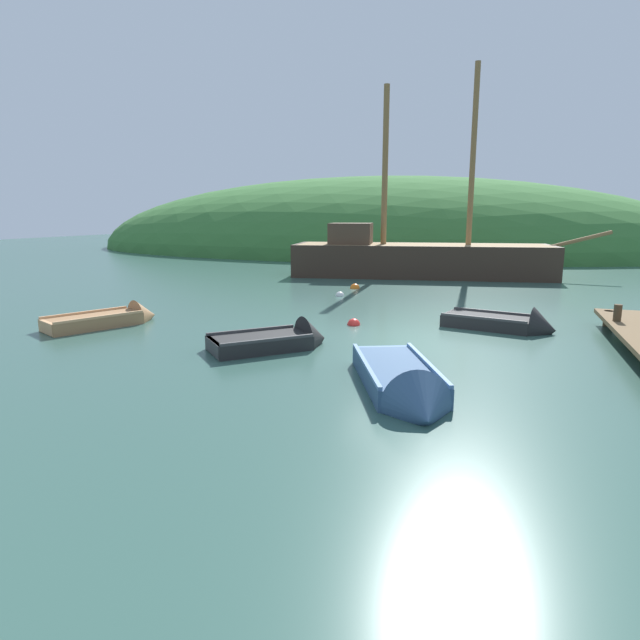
# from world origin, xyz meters

# --- Properties ---
(ground_plane) EXTENTS (120.00, 120.00, 0.00)m
(ground_plane) POSITION_xyz_m (0.00, 0.00, 0.00)
(ground_plane) COLOR #33564C
(shore_hill) EXTENTS (55.49, 27.64, 13.20)m
(shore_hill) POSITION_xyz_m (-8.43, 34.57, 0.00)
(shore_hill) COLOR #387033
(shore_hill) RESTS_ON ground
(sailing_ship) EXTENTS (16.15, 5.82, 11.43)m
(sailing_ship) POSITION_xyz_m (-1.57, 14.85, 0.63)
(sailing_ship) COLOR #38281E
(sailing_ship) RESTS_ON ground
(rowboat_outer_left) EXTENTS (2.99, 2.99, 1.23)m
(rowboat_outer_left) POSITION_xyz_m (-2.50, -1.83, 0.12)
(rowboat_outer_left) COLOR black
(rowboat_outer_left) RESTS_ON ground
(rowboat_near_dock) EXTENTS (3.30, 1.93, 1.21)m
(rowboat_near_dock) POSITION_xyz_m (2.88, 2.18, 0.12)
(rowboat_near_dock) COLOR black
(rowboat_near_dock) RESTS_ON ground
(rowboat_center) EXTENTS (2.66, 4.02, 1.23)m
(rowboat_center) POSITION_xyz_m (1.03, -4.37, 0.13)
(rowboat_center) COLOR #335175
(rowboat_center) RESTS_ON ground
(rowboat_far) EXTENTS (2.43, 3.44, 1.08)m
(rowboat_far) POSITION_xyz_m (-8.38, -0.91, 0.12)
(rowboat_far) COLOR #9E7047
(rowboat_far) RESTS_ON ground
(buoy_red) EXTENTS (0.39, 0.39, 0.39)m
(buoy_red) POSITION_xyz_m (-1.47, 1.40, 0.00)
(buoy_red) COLOR red
(buoy_red) RESTS_ON ground
(buoy_orange) EXTENTS (0.43, 0.43, 0.43)m
(buoy_orange) POSITION_xyz_m (-3.50, 9.15, 0.00)
(buoy_orange) COLOR orange
(buoy_orange) RESTS_ON ground
(buoy_white) EXTENTS (0.36, 0.36, 0.36)m
(buoy_white) POSITION_xyz_m (-3.51, 6.82, 0.00)
(buoy_white) COLOR white
(buoy_white) RESTS_ON ground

